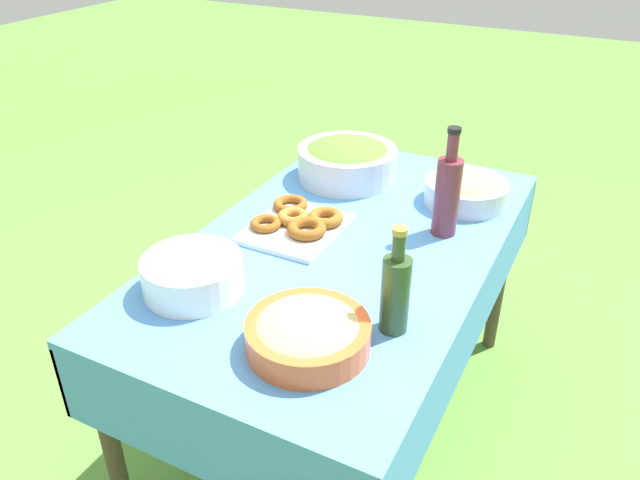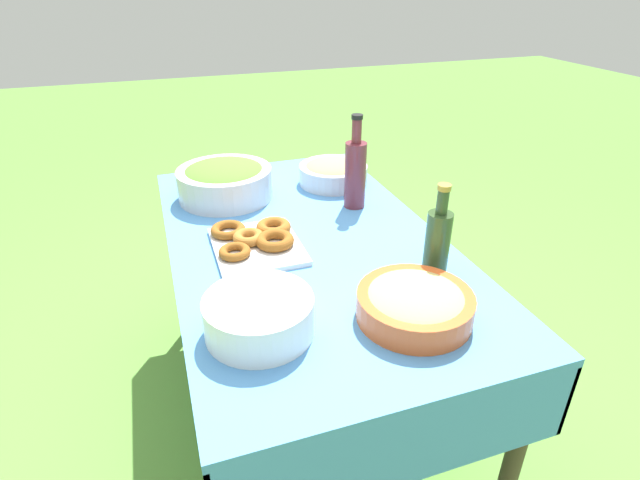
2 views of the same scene
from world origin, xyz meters
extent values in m
plane|color=#568C38|center=(0.00, 0.00, 0.00)|extent=(14.00, 14.00, 0.00)
cube|color=#4C8CD1|center=(0.00, 0.00, 0.74)|extent=(1.48, 0.85, 0.02)
cube|color=#4C8CD1|center=(0.00, -0.42, 0.62)|extent=(1.48, 0.01, 0.22)
cube|color=#4C8CD1|center=(0.00, 0.42, 0.62)|extent=(1.48, 0.01, 0.22)
cube|color=#4C8CD1|center=(-0.73, 0.00, 0.62)|extent=(0.01, 0.85, 0.22)
cube|color=#4C8CD1|center=(0.73, 0.00, 0.62)|extent=(0.01, 0.85, 0.22)
cylinder|color=#473828|center=(-0.68, -0.36, 0.37)|extent=(0.05, 0.05, 0.73)
cylinder|color=#473828|center=(0.68, -0.36, 0.37)|extent=(0.05, 0.05, 0.73)
cylinder|color=#473828|center=(-0.68, 0.36, 0.37)|extent=(0.05, 0.05, 0.73)
cylinder|color=silver|center=(-0.41, -0.19, 0.81)|extent=(0.35, 0.35, 0.11)
ellipsoid|color=#51892D|center=(-0.41, -0.19, 0.86)|extent=(0.31, 0.31, 0.07)
cylinder|color=#E05B28|center=(0.48, 0.13, 0.79)|extent=(0.29, 0.29, 0.07)
ellipsoid|color=tan|center=(0.48, 0.13, 0.81)|extent=(0.25, 0.25, 0.06)
cube|color=silver|center=(0.01, -0.16, 0.76)|extent=(0.31, 0.26, 0.02)
torus|color=#93561E|center=(-0.05, -0.09, 0.79)|extent=(0.15, 0.15, 0.03)
torus|color=brown|center=(0.06, -0.24, 0.79)|extent=(0.11, 0.11, 0.03)
torus|color=brown|center=(0.03, -0.11, 0.79)|extent=(0.13, 0.13, 0.03)
torus|color=#A36628|center=(-0.01, -0.18, 0.79)|extent=(0.13, 0.13, 0.03)
torus|color=brown|center=(-0.09, -0.23, 0.79)|extent=(0.12, 0.12, 0.03)
cylinder|color=white|center=(0.41, -0.24, 0.76)|extent=(0.26, 0.26, 0.01)
cylinder|color=white|center=(0.41, -0.24, 0.77)|extent=(0.26, 0.26, 0.01)
cylinder|color=white|center=(0.41, -0.24, 0.79)|extent=(0.26, 0.26, 0.01)
cylinder|color=white|center=(0.41, -0.24, 0.80)|extent=(0.26, 0.26, 0.01)
cylinder|color=white|center=(0.41, -0.24, 0.81)|extent=(0.26, 0.26, 0.01)
cylinder|color=white|center=(0.41, -0.24, 0.82)|extent=(0.26, 0.26, 0.01)
cylinder|color=white|center=(0.41, -0.24, 0.83)|extent=(0.26, 0.26, 0.01)
cylinder|color=white|center=(0.41, -0.24, 0.85)|extent=(0.26, 0.26, 0.01)
cylinder|color=#2D4723|center=(0.32, 0.28, 0.85)|extent=(0.07, 0.07, 0.19)
cylinder|color=#2D4723|center=(0.32, 0.28, 0.98)|extent=(0.03, 0.03, 0.07)
cylinder|color=#A58C33|center=(0.32, 0.28, 1.03)|extent=(0.04, 0.04, 0.02)
cylinder|color=maroon|center=(-0.19, 0.24, 0.88)|extent=(0.08, 0.08, 0.24)
cylinder|color=maroon|center=(-0.19, 0.24, 1.04)|extent=(0.03, 0.03, 0.08)
cylinder|color=black|center=(-0.19, 0.24, 1.09)|extent=(0.04, 0.04, 0.02)
cylinder|color=silver|center=(-0.42, 0.25, 0.79)|extent=(0.27, 0.27, 0.08)
ellipsoid|color=tan|center=(-0.42, 0.25, 0.82)|extent=(0.24, 0.24, 0.07)
camera|label=1|loc=(1.46, 0.67, 1.70)|focal=35.00mm
camera|label=2|loc=(1.35, -0.41, 1.53)|focal=28.00mm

